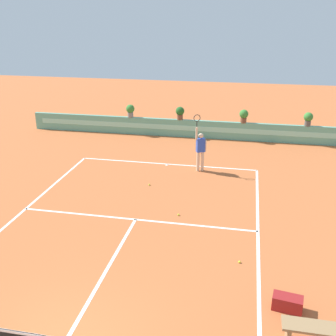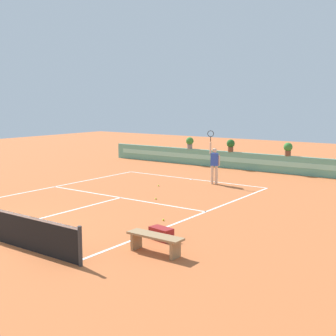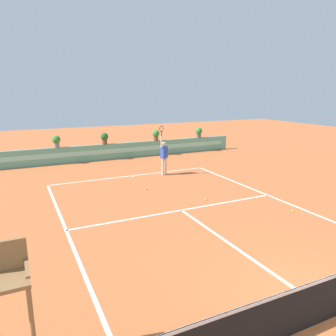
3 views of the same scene
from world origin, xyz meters
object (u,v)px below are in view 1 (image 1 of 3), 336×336
at_px(tennis_player, 200,148).
at_px(gear_bag, 287,303).
at_px(potted_plant_centre, 180,112).
at_px(tennis_ball_mid_court, 239,262).
at_px(tennis_ball_by_sideline, 179,215).
at_px(potted_plant_far_right, 308,118).
at_px(potted_plant_right, 244,115).
at_px(bench_courtside, 320,332).
at_px(tennis_ball_near_baseline, 149,185).
at_px(potted_plant_left, 130,110).

bearing_deg(tennis_player, gear_bag, -69.70).
distance_m(gear_bag, potted_plant_centre, 14.50).
bearing_deg(tennis_player, tennis_ball_mid_court, -73.80).
distance_m(gear_bag, tennis_ball_by_sideline, 5.35).
bearing_deg(tennis_player, potted_plant_centre, 109.44).
bearing_deg(potted_plant_far_right, potted_plant_right, 180.00).
height_order(bench_courtside, tennis_ball_near_baseline, bench_courtside).
xyz_separation_m(tennis_player, potted_plant_left, (-4.66, 5.03, 0.36)).
bearing_deg(gear_bag, tennis_ball_by_sideline, 128.92).
relative_size(tennis_player, tennis_ball_by_sideline, 38.01).
bearing_deg(bench_courtside, potted_plant_left, 119.86).
bearing_deg(potted_plant_right, tennis_player, -109.04).
bearing_deg(gear_bag, bench_courtside, -61.13).
relative_size(tennis_ball_near_baseline, potted_plant_centre, 0.09).
bearing_deg(bench_courtside, tennis_ball_mid_court, 122.51).
distance_m(tennis_ball_by_sideline, potted_plant_centre, 9.64).
relative_size(tennis_player, potted_plant_far_right, 3.57).
distance_m(bench_courtside, potted_plant_far_right, 14.71).
relative_size(bench_courtside, potted_plant_left, 2.21).
bearing_deg(potted_plant_centre, gear_bag, -70.02).
relative_size(gear_bag, tennis_ball_mid_court, 10.29).
xyz_separation_m(tennis_player, tennis_ball_near_baseline, (-1.82, -2.04, -1.02)).
relative_size(potted_plant_centre, potted_plant_right, 1.00).
xyz_separation_m(tennis_ball_mid_court, tennis_ball_by_sideline, (-2.19, 2.46, 0.00)).
relative_size(tennis_ball_by_sideline, potted_plant_right, 0.09).
bearing_deg(tennis_player, tennis_ball_by_sideline, -92.58).
xyz_separation_m(tennis_ball_by_sideline, potted_plant_far_right, (5.28, 9.41, 1.38)).
bearing_deg(tennis_ball_by_sideline, bench_courtside, -52.91).
height_order(tennis_ball_mid_court, tennis_ball_by_sideline, same).
bearing_deg(potted_plant_far_right, tennis_ball_mid_court, -104.61).
distance_m(gear_bag, potted_plant_left, 15.71).
xyz_separation_m(tennis_ball_near_baseline, tennis_ball_mid_court, (3.81, -4.80, 0.00)).
height_order(gear_bag, tennis_ball_near_baseline, gear_bag).
bearing_deg(tennis_ball_near_baseline, potted_plant_centre, 89.61).
height_order(tennis_player, tennis_ball_mid_court, tennis_player).
distance_m(tennis_ball_by_sideline, potted_plant_right, 9.71).
height_order(bench_courtside, tennis_ball_mid_court, bench_courtside).
bearing_deg(bench_courtside, tennis_ball_near_baseline, 126.38).
height_order(bench_courtside, potted_plant_left, potted_plant_left).
height_order(gear_bag, potted_plant_far_right, potted_plant_far_right).
bearing_deg(potted_plant_left, potted_plant_far_right, 0.00).
relative_size(potted_plant_centre, potted_plant_far_right, 1.00).
bearing_deg(potted_plant_far_right, tennis_ball_by_sideline, -119.29).
distance_m(tennis_player, potted_plant_left, 6.86).
distance_m(potted_plant_left, potted_plant_centre, 2.88).
height_order(tennis_ball_by_sideline, potted_plant_left, potted_plant_left).
distance_m(bench_courtside, tennis_ball_near_baseline, 9.38).
distance_m(tennis_ball_near_baseline, potted_plant_right, 8.04).
bearing_deg(bench_courtside, gear_bag, 118.87).
bearing_deg(tennis_ball_mid_court, potted_plant_far_right, 75.39).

